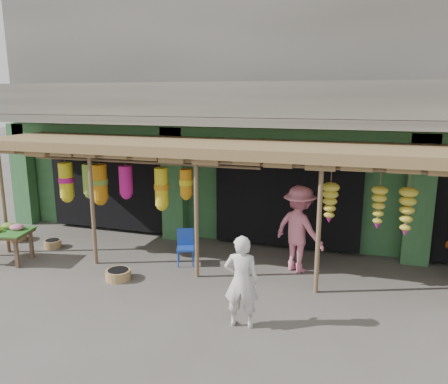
% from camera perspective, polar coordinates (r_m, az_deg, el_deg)
% --- Properties ---
extents(ground, '(80.00, 80.00, 0.00)m').
position_cam_1_polar(ground, '(9.33, 5.76, -11.58)').
color(ground, '#514C47').
rests_on(ground, ground).
extents(building, '(16.40, 6.80, 7.00)m').
position_cam_1_polar(building, '(13.33, 10.49, 10.47)').
color(building, gray).
rests_on(building, ground).
extents(awning, '(14.00, 2.70, 2.79)m').
position_cam_1_polar(awning, '(9.42, 6.04, 5.00)').
color(awning, brown).
rests_on(awning, ground).
extents(blue_chair, '(0.50, 0.51, 0.82)m').
position_cam_1_polar(blue_chair, '(10.11, -5.04, -6.85)').
color(blue_chair, '#1B43B5').
rests_on(blue_chair, ground).
extents(basket_left, '(0.66, 0.66, 0.23)m').
position_cam_1_polar(basket_left, '(12.99, -25.55, -5.22)').
color(basket_left, olive).
rests_on(basket_left, ground).
extents(basket_mid, '(0.58, 0.58, 0.21)m').
position_cam_1_polar(basket_mid, '(9.62, -13.64, -10.45)').
color(basket_mid, '#9C7446').
rests_on(basket_mid, ground).
extents(basket_right, '(0.49, 0.49, 0.19)m').
position_cam_1_polar(basket_right, '(12.03, -21.47, -6.31)').
color(basket_right, '#916744').
rests_on(basket_right, ground).
extents(person_front, '(0.62, 0.44, 1.59)m').
position_cam_1_polar(person_front, '(7.35, 2.29, -11.61)').
color(person_front, silver).
rests_on(person_front, ground).
extents(person_shopper, '(1.43, 1.24, 1.91)m').
position_cam_1_polar(person_shopper, '(9.66, 9.79, -4.78)').
color(person_shopper, '#D06E84').
rests_on(person_shopper, ground).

